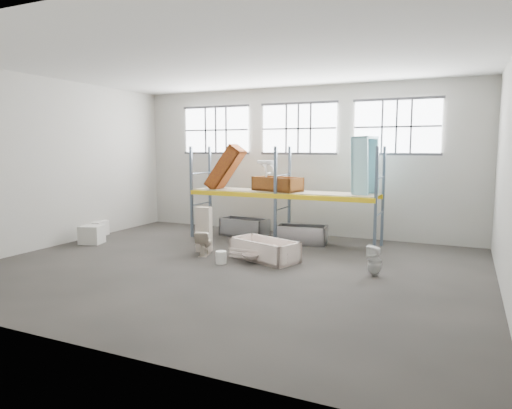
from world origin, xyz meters
The scene contains 33 objects.
floor centered at (0.00, 0.00, -0.05)m, with size 12.00×10.00×0.10m, color #433E39.
ceiling centered at (0.00, 0.00, 5.05)m, with size 12.00×10.00×0.10m, color silver.
wall_back centered at (0.00, 5.05, 2.50)m, with size 12.00×0.10×5.00m, color #ACAA9F.
wall_front centered at (0.00, -5.05, 2.50)m, with size 12.00×0.10×5.00m, color #9C9990.
wall_left centered at (-6.05, 0.00, 2.50)m, with size 0.10×10.00×5.00m, color #AEACA1.
window_left centered at (-3.20, 4.94, 3.60)m, with size 2.60×0.04×1.60m, color white.
window_mid centered at (0.00, 4.94, 3.60)m, with size 2.60×0.04×1.60m, color white.
window_right centered at (3.20, 4.94, 3.60)m, with size 2.60×0.04×1.60m, color white.
rack_upright_la centered at (-3.00, 2.90, 1.50)m, with size 0.08×0.08×3.00m, color slate.
rack_upright_lb centered at (-3.00, 4.10, 1.50)m, with size 0.08×0.08×3.00m, color slate.
rack_upright_ma centered at (0.00, 2.90, 1.50)m, with size 0.08×0.08×3.00m, color slate.
rack_upright_mb centered at (0.00, 4.10, 1.50)m, with size 0.08×0.08×3.00m, color slate.
rack_upright_ra centered at (3.00, 2.90, 1.50)m, with size 0.08×0.08×3.00m, color slate.
rack_upright_rb centered at (3.00, 4.10, 1.50)m, with size 0.08×0.08×3.00m, color slate.
rack_beam_front centered at (0.00, 2.90, 1.50)m, with size 6.00×0.10×0.14m, color yellow.
rack_beam_back centered at (0.00, 4.10, 1.50)m, with size 6.00×0.10×0.14m, color yellow.
shelf_deck centered at (0.00, 3.50, 1.58)m, with size 5.90×1.10×0.03m, color gray.
wet_patch centered at (0.00, 2.70, 0.00)m, with size 1.80×1.80×0.00m, color black.
bathtub_beige centered at (0.48, 1.01, 0.27)m, with size 1.84×0.86×0.54m, color #F5DDD0, non-canonical shape.
cistern_spare centered at (0.97, 0.62, 0.28)m, with size 0.38×0.18×0.36m, color beige.
sink_in_tub centered at (0.31, 0.51, 0.16)m, with size 0.45×0.45×0.16m, color beige.
toilet_beige centered at (-1.26, 0.82, 0.35)m, with size 0.39×0.68×0.69m, color beige.
cistern_tall centered at (-1.49, 1.18, 0.64)m, with size 0.41×0.27×1.29m, color beige.
toilet_white centered at (3.40, 0.70, 0.36)m, with size 0.32×0.33×0.71m, color silver.
steel_tub_left centered at (-1.51, 3.83, 0.29)m, with size 1.59×0.74×0.58m, color #AAABB2, non-canonical shape.
steel_tub_right centered at (0.68, 3.40, 0.28)m, with size 1.54×0.72×0.56m, color #A1A2A8, non-canonical shape.
rust_tub_flat centered at (-0.19, 3.51, 1.82)m, with size 1.57×0.74×0.44m, color brown, non-canonical shape.
rust_tub_tilted centered at (-2.03, 3.49, 2.29)m, with size 1.60×0.75×0.45m, color #924A0A, non-canonical shape.
sink_on_shelf centered at (-0.41, 3.16, 2.09)m, with size 0.59×0.45×0.52m, color white.
blue_tub_upright centered at (2.51, 3.73, 2.40)m, with size 1.78×0.83×0.50m, color #93D2DF, non-canonical shape.
bucket centered at (-0.38, 0.18, 0.16)m, with size 0.28×0.28×0.32m, color silver.
carton_near centered at (-5.24, 0.67, 0.28)m, with size 0.65×0.56×0.56m, color silver.
carton_far centered at (-6.05, 1.72, 0.24)m, with size 0.58×0.58×0.48m, color silver.
Camera 1 is at (5.22, -9.81, 2.95)m, focal length 31.94 mm.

